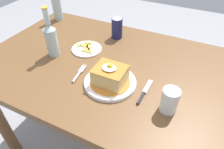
% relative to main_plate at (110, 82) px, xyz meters
% --- Properties ---
extents(ground_plane, '(6.00, 6.00, 0.00)m').
position_rel_main_plate_xyz_m(ground_plane, '(-0.04, 0.13, -0.77)').
color(ground_plane, '#99999E').
extents(dining_table, '(1.43, 0.86, 0.76)m').
position_rel_main_plate_xyz_m(dining_table, '(-0.04, 0.13, -0.11)').
color(dining_table, brown).
rests_on(dining_table, ground_plane).
extents(main_plate, '(0.24, 0.24, 0.02)m').
position_rel_main_plate_xyz_m(main_plate, '(0.00, 0.00, 0.00)').
color(main_plate, white).
rests_on(main_plate, dining_table).
extents(sandwich_meal, '(0.18, 0.18, 0.10)m').
position_rel_main_plate_xyz_m(sandwich_meal, '(-0.00, -0.00, 0.04)').
color(sandwich_meal, orange).
rests_on(sandwich_meal, main_plate).
extents(fork, '(0.03, 0.14, 0.01)m').
position_rel_main_plate_xyz_m(fork, '(-0.16, -0.01, -0.00)').
color(fork, silver).
rests_on(fork, dining_table).
extents(knife, '(0.02, 0.17, 0.01)m').
position_rel_main_plate_xyz_m(knife, '(0.16, -0.01, -0.00)').
color(knife, '#262628').
rests_on(knife, dining_table).
extents(soda_can, '(0.07, 0.07, 0.12)m').
position_rel_main_plate_xyz_m(soda_can, '(-0.15, 0.40, 0.05)').
color(soda_can, '#191E51').
rests_on(soda_can, dining_table).
extents(beer_bottle_clear, '(0.06, 0.06, 0.27)m').
position_rel_main_plate_xyz_m(beer_bottle_clear, '(-0.38, 0.08, 0.09)').
color(beer_bottle_clear, '#ADC6CC').
rests_on(beer_bottle_clear, dining_table).
extents(beer_bottle_clear_far, '(0.06, 0.06, 0.27)m').
position_rel_main_plate_xyz_m(beer_bottle_clear_far, '(-0.64, 0.46, 0.09)').
color(beer_bottle_clear_far, '#ADC6CC').
rests_on(beer_bottle_clear_far, dining_table).
extents(drinking_glass, '(0.07, 0.07, 0.10)m').
position_rel_main_plate_xyz_m(drinking_glass, '(0.27, -0.04, 0.04)').
color(drinking_glass, silver).
rests_on(drinking_glass, dining_table).
extents(side_plate_fries, '(0.17, 0.17, 0.02)m').
position_rel_main_plate_xyz_m(side_plate_fries, '(-0.25, 0.20, -0.00)').
color(side_plate_fries, white).
rests_on(side_plate_fries, dining_table).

